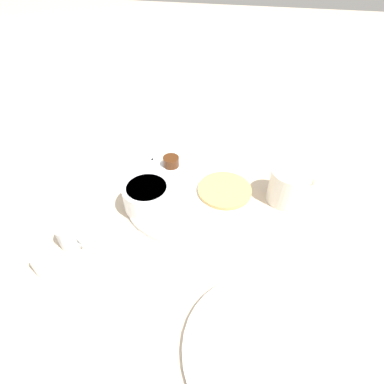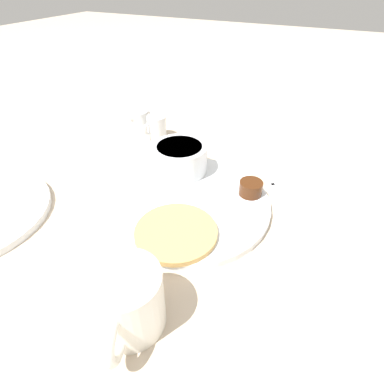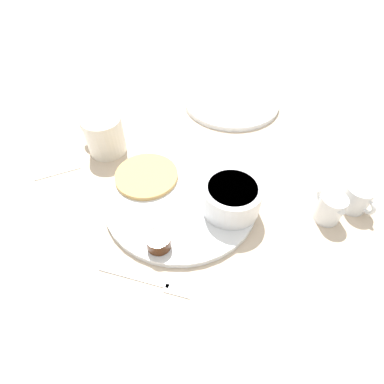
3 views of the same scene
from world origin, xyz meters
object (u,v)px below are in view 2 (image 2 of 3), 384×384
(fork, at_px, (277,190))
(plate, at_px, (186,202))
(creamer_pitcher_near, at_px, (156,127))
(coffee_mug, at_px, (127,302))
(creamer_pitcher_far, at_px, (139,120))
(bowl, at_px, (180,157))

(fork, bearing_deg, plate, 129.65)
(creamer_pitcher_near, bearing_deg, coffee_mug, -152.50)
(creamer_pitcher_near, height_order, creamer_pitcher_far, creamer_pitcher_near)
(plate, bearing_deg, creamer_pitcher_far, 48.20)
(bowl, height_order, fork, bowl)
(bowl, xyz_separation_m, creamer_pitcher_far, (0.14, 0.19, -0.01))
(coffee_mug, xyz_separation_m, creamer_pitcher_far, (0.43, 0.28, -0.01))
(coffee_mug, distance_m, creamer_pitcher_far, 0.52)
(plate, relative_size, creamer_pitcher_near, 4.49)
(coffee_mug, relative_size, creamer_pitcher_near, 1.69)
(plate, xyz_separation_m, creamer_pitcher_near, (0.20, 0.18, 0.02))
(fork, bearing_deg, bowl, 99.81)
(creamer_pitcher_far, bearing_deg, creamer_pitcher_near, -104.77)
(fork, bearing_deg, creamer_pitcher_far, 74.47)
(bowl, relative_size, fork, 0.80)
(plate, distance_m, fork, 0.17)
(coffee_mug, xyz_separation_m, creamer_pitcher_near, (0.42, 0.22, -0.01))
(coffee_mug, bearing_deg, creamer_pitcher_near, 27.50)
(plate, relative_size, fork, 2.20)
(coffee_mug, height_order, fork, coffee_mug)
(coffee_mug, relative_size, creamer_pitcher_far, 1.54)
(plate, height_order, coffee_mug, coffee_mug)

